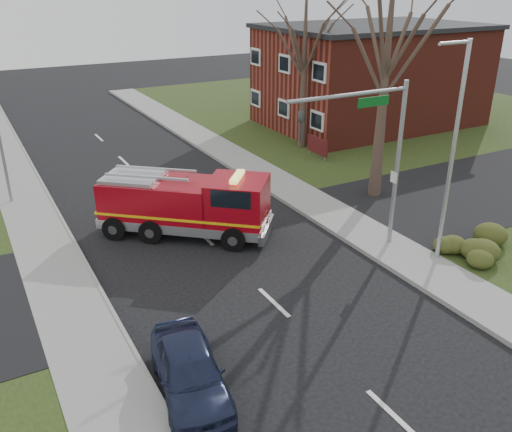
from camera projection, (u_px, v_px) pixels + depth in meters
ground at (274, 303)px, 18.65m from camera, size 120.00×120.00×0.00m
sidewalk_right at (409, 259)px, 21.36m from camera, size 2.40×80.00×0.15m
sidewalk_left at (92, 357)px, 15.87m from camera, size 2.40×80.00×0.15m
brick_building at (371, 75)px, 40.00m from camera, size 15.40×10.40×7.25m
health_center_sign at (318, 146)px, 32.95m from camera, size 0.12×2.00×1.40m
hedge_corner at (481, 242)px, 21.60m from camera, size 2.80×2.00×0.90m
bare_tree_near at (388, 46)px, 24.67m from camera, size 6.00×6.00×12.00m
bare_tree_far at (305, 45)px, 32.92m from camera, size 5.25×5.25×10.50m
traffic_signal_mast at (375, 140)px, 20.26m from camera, size 5.29×0.18×6.80m
streetlight_pole at (452, 150)px, 19.57m from camera, size 1.48×0.16×8.40m
fire_engine at (187, 206)px, 23.19m from camera, size 6.99×6.45×2.87m
parked_car_maroon at (190, 371)px, 14.34m from camera, size 2.35×4.38×1.42m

